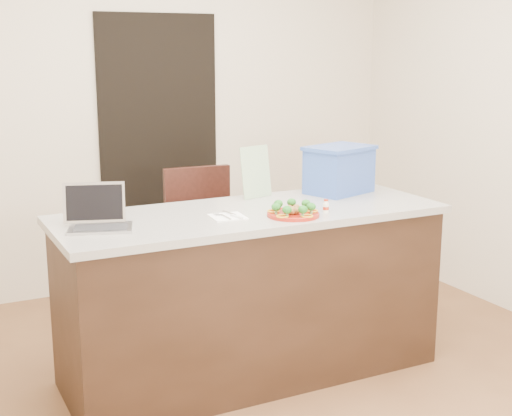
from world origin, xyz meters
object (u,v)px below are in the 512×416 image
chair (204,236)px  napkin (228,217)px  island (251,293)px  plate (293,214)px  yogurt_bottle (326,207)px  laptop (98,216)px  blue_box (339,169)px

chair → napkin: bearing=-102.6°
island → plate: 0.53m
plate → yogurt_bottle: size_ratio=3.95×
laptop → blue_box: blue_box is taller
plate → chair: size_ratio=0.27×
napkin → laptop: (-0.64, 0.09, 0.05)m
yogurt_bottle → laptop: (-1.14, 0.22, 0.03)m
laptop → chair: bearing=61.7°
island → chair: size_ratio=2.05×
plate → chair: 1.12m
island → blue_box: bearing=15.7°
napkin → yogurt_bottle: (0.51, -0.12, 0.02)m
island → napkin: bearing=-153.7°
napkin → yogurt_bottle: 0.52m
plate → laptop: size_ratio=0.78×
island → blue_box: 0.92m
island → laptop: size_ratio=6.01×
plate → napkin: (-0.31, 0.12, -0.01)m
island → yogurt_bottle: size_ratio=30.37×
napkin → blue_box: bearing=18.0°
napkin → island: bearing=26.3°
yogurt_bottle → plate: bearing=-179.3°
laptop → blue_box: 1.49m
blue_box → chair: 1.01m
napkin → blue_box: blue_box is taller
napkin → blue_box: 0.90m
plate → laptop: (-0.95, 0.22, 0.05)m
napkin → chair: 1.03m
blue_box → laptop: bearing=168.9°
laptop → chair: size_ratio=0.34×
plate → laptop: bearing=167.0°
napkin → laptop: laptop is taller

